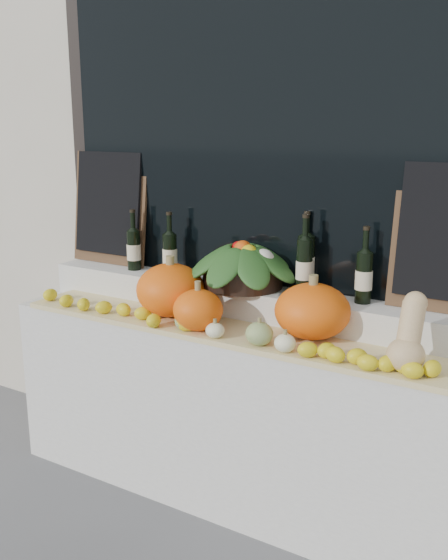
# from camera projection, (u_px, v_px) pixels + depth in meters

# --- Properties ---
(storefront_facade) EXTENTS (7.00, 0.94, 4.50)m
(storefront_facade) POSITION_uv_depth(u_px,v_px,m) (303.00, 36.00, 3.21)
(storefront_facade) COLOR beige
(storefront_facade) RESTS_ON ground
(display_sill) EXTENTS (2.30, 0.55, 0.88)m
(display_sill) POSITION_uv_depth(u_px,v_px,m) (232.00, 411.00, 3.06)
(display_sill) COLOR silver
(display_sill) RESTS_ON ground
(rear_tier) EXTENTS (2.30, 0.25, 0.16)m
(rear_tier) POSITION_uv_depth(u_px,v_px,m) (248.00, 302.00, 3.06)
(rear_tier) COLOR silver
(rear_tier) RESTS_ON display_sill
(straw_bedding) EXTENTS (2.10, 0.32, 0.02)m
(straw_bedding) POSITION_uv_depth(u_px,v_px,m) (218.00, 331.00, 2.84)
(straw_bedding) COLOR tan
(straw_bedding) RESTS_ON display_sill
(pumpkin_left) EXTENTS (0.42, 0.42, 0.26)m
(pumpkin_left) POSITION_uv_depth(u_px,v_px,m) (171.00, 290.00, 3.00)
(pumpkin_left) COLOR #FB620D
(pumpkin_left) RESTS_ON straw_bedding
(pumpkin_right) EXTENTS (0.44, 0.44, 0.24)m
(pumpkin_right) POSITION_uv_depth(u_px,v_px,m) (312.00, 311.00, 2.69)
(pumpkin_right) COLOR #FB620D
(pumpkin_right) RESTS_ON straw_bedding
(pumpkin_center) EXTENTS (0.28, 0.28, 0.19)m
(pumpkin_center) POSITION_uv_depth(u_px,v_px,m) (198.00, 310.00, 2.80)
(pumpkin_center) COLOR #FB620D
(pumpkin_center) RESTS_ON straw_bedding
(butternut_squash) EXTENTS (0.14, 0.21, 0.29)m
(butternut_squash) POSITION_uv_depth(u_px,v_px,m) (409.00, 338.00, 2.34)
(butternut_squash) COLOR tan
(butternut_squash) RESTS_ON straw_bedding
(decorative_gourds) EXTENTS (0.60, 0.12, 0.14)m
(decorative_gourds) POSITION_uv_depth(u_px,v_px,m) (222.00, 327.00, 2.70)
(decorative_gourds) COLOR #35671E
(decorative_gourds) RESTS_ON straw_bedding
(lemon_heap) EXTENTS (2.20, 0.16, 0.06)m
(lemon_heap) POSITION_uv_depth(u_px,v_px,m) (205.00, 328.00, 2.74)
(lemon_heap) COLOR yellow
(lemon_heap) RESTS_ON straw_bedding
(produce_bowl) EXTENTS (0.59, 0.59, 0.24)m
(produce_bowl) POSITION_uv_depth(u_px,v_px,m) (243.00, 264.00, 3.01)
(produce_bowl) COLOR black
(produce_bowl) RESTS_ON rear_tier
(wine_bottle_far_left) EXTENTS (0.08, 0.08, 0.33)m
(wine_bottle_far_left) POSITION_uv_depth(u_px,v_px,m) (134.00, 249.00, 3.35)
(wine_bottle_far_left) COLOR black
(wine_bottle_far_left) RESTS_ON rear_tier
(wine_bottle_near_left) EXTENTS (0.08, 0.08, 0.33)m
(wine_bottle_near_left) POSITION_uv_depth(u_px,v_px,m) (170.00, 254.00, 3.22)
(wine_bottle_near_left) COLOR black
(wine_bottle_near_left) RESTS_ON rear_tier
(wine_bottle_tall) EXTENTS (0.08, 0.08, 0.38)m
(wine_bottle_tall) POSITION_uv_depth(u_px,v_px,m) (306.00, 263.00, 2.92)
(wine_bottle_tall) COLOR black
(wine_bottle_tall) RESTS_ON rear_tier
(wine_bottle_near_right) EXTENTS (0.08, 0.08, 0.38)m
(wine_bottle_near_right) POSITION_uv_depth(u_px,v_px,m) (304.00, 267.00, 2.84)
(wine_bottle_near_right) COLOR black
(wine_bottle_near_right) RESTS_ON rear_tier
(wine_bottle_far_right) EXTENTS (0.08, 0.08, 0.34)m
(wine_bottle_far_right) POSITION_uv_depth(u_px,v_px,m) (364.00, 277.00, 2.73)
(wine_bottle_far_right) COLOR black
(wine_bottle_far_right) RESTS_ON rear_tier
(chalkboard_left) EXTENTS (0.50, 0.10, 0.62)m
(chalkboard_left) POSITION_uv_depth(u_px,v_px,m) (109.00, 206.00, 3.47)
(chalkboard_left) COLOR #4C331E
(chalkboard_left) RESTS_ON rear_tier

